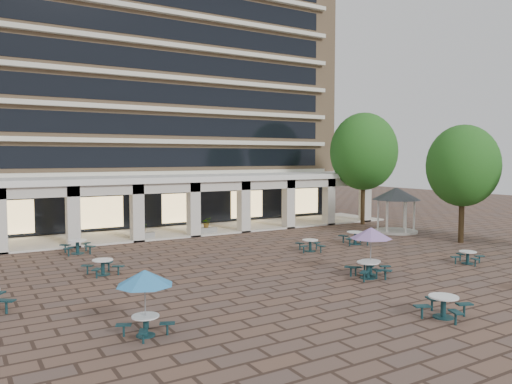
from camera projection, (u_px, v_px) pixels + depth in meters
ground at (256, 274)px, 24.91m from camera, size 120.00×120.00×0.00m
apartment_building at (113, 83)px, 45.80m from camera, size 40.00×15.50×25.20m
retail_arcade at (154, 195)px, 37.35m from camera, size 42.00×6.60×4.40m
picnic_table_1 at (443, 305)px, 18.05m from camera, size 2.17×2.17×0.79m
picnic_table_3 at (468, 256)px, 27.19m from camera, size 1.88×1.88×0.69m
picnic_table_4 at (145, 280)px, 16.10m from camera, size 1.87×1.87×2.16m
picnic_table_6 at (371, 235)px, 24.41m from camera, size 2.05×2.05×2.36m
picnic_table_7 at (368, 268)px, 23.92m from camera, size 2.03×2.03×0.80m
picnic_table_9 at (103, 266)px, 24.65m from camera, size 1.90×1.90×0.76m
picnic_table_10 at (310, 244)px, 30.78m from camera, size 2.00×2.00×0.73m
picnic_table_12 at (77, 245)px, 30.04m from camera, size 1.90×1.90×0.83m
picnic_table_13 at (355, 237)px, 33.29m from camera, size 2.28×2.28×0.84m
gazebo at (396, 199)px, 38.44m from camera, size 3.72×3.72×3.46m
tree_east_a at (463, 166)px, 33.60m from camera, size 4.81×4.81×8.01m
tree_east_c at (364, 152)px, 42.82m from camera, size 5.78×5.78×9.63m
planter_left at (143, 234)px, 35.12m from camera, size 1.50×0.62×1.14m
planter_right at (207, 227)px, 37.65m from camera, size 1.50×0.76×1.26m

